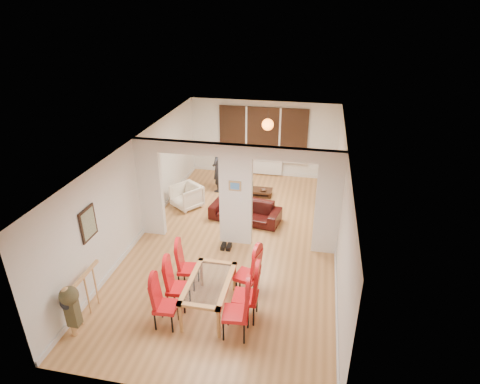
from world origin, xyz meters
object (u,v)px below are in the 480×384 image
(dining_chair_lc, at_px, (188,266))
(bottle, at_px, (252,185))
(television, at_px, (319,193))
(bowl, at_px, (263,190))
(dining_table, at_px, (209,296))
(dining_chair_rc, at_px, (247,272))
(coffee_table, at_px, (257,192))
(sofa, at_px, (245,211))
(armchair, at_px, (187,196))
(dining_chair_rb, at_px, (246,293))
(dining_chair_ra, at_px, (236,310))
(person, at_px, (218,169))
(dining_chair_lb, at_px, (178,285))
(dining_chair_la, at_px, (165,303))

(dining_chair_lc, bearing_deg, bottle, 76.18)
(television, distance_m, bowl, 1.70)
(dining_table, relative_size, television, 1.59)
(dining_chair_rc, relative_size, bottle, 3.68)
(dining_chair_lc, distance_m, coffee_table, 4.74)
(dining_table, relative_size, sofa, 0.75)
(sofa, bearing_deg, dining_chair_lc, -92.88)
(armchair, distance_m, bowl, 2.39)
(dining_table, relative_size, dining_chair_rb, 1.25)
(dining_table, distance_m, dining_chair_ra, 0.88)
(person, relative_size, bowl, 7.73)
(dining_chair_lb, bearing_deg, dining_chair_rb, -6.89)
(sofa, height_order, armchair, armchair)
(dining_chair_lc, height_order, armchair, dining_chair_lc)
(sofa, xyz_separation_m, television, (1.98, 1.61, -0.02))
(dining_chair_lc, relative_size, bowl, 5.14)
(dining_table, height_order, coffee_table, dining_table)
(coffee_table, relative_size, bowl, 4.60)
(dining_chair_lb, height_order, dining_chair_lc, dining_chair_lb)
(bottle, bearing_deg, person, 172.10)
(dining_chair_rc, bearing_deg, armchair, 139.52)
(dining_chair_la, xyz_separation_m, dining_chair_lc, (0.05, 1.19, -0.00))
(person, distance_m, bowl, 1.58)
(person, relative_size, television, 1.68)
(dining_chair_la, xyz_separation_m, bowl, (0.98, 5.77, -0.28))
(dining_chair_ra, xyz_separation_m, person, (-1.82, 5.94, 0.19))
(dining_table, bearing_deg, dining_chair_ra, -39.95)
(dining_chair_lc, bearing_deg, dining_chair_lb, -96.12)
(dining_chair_rb, height_order, sofa, dining_chair_rb)
(dining_chair_la, distance_m, armchair, 4.81)
(dining_chair_lb, height_order, dining_chair_rc, dining_chair_rc)
(armchair, bearing_deg, television, 53.37)
(dining_table, relative_size, dining_chair_la, 1.41)
(dining_chair_lc, bearing_deg, bowl, 71.65)
(television, xyz_separation_m, bottle, (-2.06, -0.05, 0.10))
(dining_chair_ra, height_order, dining_chair_rc, dining_chair_ra)
(dining_table, xyz_separation_m, dining_chair_ra, (0.65, -0.54, 0.24))
(dining_chair_lb, distance_m, bottle, 5.31)
(dining_chair_lc, height_order, television, dining_chair_lc)
(dining_chair_lc, height_order, sofa, dining_chair_lc)
(television, bearing_deg, dining_chair_rc, 176.82)
(armchair, bearing_deg, sofa, 23.12)
(dining_chair_lc, bearing_deg, dining_chair_ra, -49.14)
(dining_chair_rc, height_order, sofa, dining_chair_rc)
(dining_chair_rb, distance_m, bottle, 5.38)
(dining_chair_rb, bearing_deg, dining_chair_lb, 177.23)
(dining_chair_ra, bearing_deg, dining_chair_lc, 131.91)
(dining_table, bearing_deg, bowl, 86.66)
(dining_table, relative_size, coffee_table, 1.59)
(dining_chair_la, xyz_separation_m, person, (-0.49, 5.96, 0.25))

